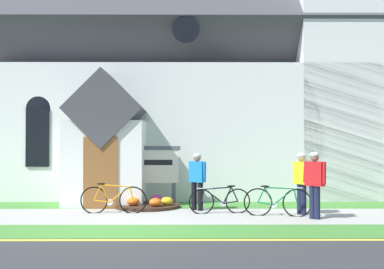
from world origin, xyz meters
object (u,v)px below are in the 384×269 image
(cyclist_in_yellow_jersey, at_px, (315,180))
(bicycle_blue, at_px, (220,200))
(cyclist_in_orange_jersey, at_px, (197,177))
(cyclist_in_green_jersey, at_px, (302,179))
(bicycle_yellow, at_px, (277,202))
(bicycle_green, at_px, (113,199))
(church_sign, at_px, (149,167))

(cyclist_in_yellow_jersey, bearing_deg, bicycle_blue, 157.75)
(cyclist_in_orange_jersey, bearing_deg, cyclist_in_green_jersey, -15.98)
(cyclist_in_yellow_jersey, distance_m, cyclist_in_green_jersey, 0.77)
(bicycle_blue, distance_m, bicycle_yellow, 1.54)
(bicycle_blue, height_order, cyclist_in_orange_jersey, cyclist_in_orange_jersey)
(bicycle_green, distance_m, cyclist_in_orange_jersey, 2.44)
(bicycle_green, xyz_separation_m, cyclist_in_yellow_jersey, (5.25, -1.01, 0.61))
(church_sign, bearing_deg, bicycle_yellow, -32.18)
(church_sign, bearing_deg, bicycle_green, -116.24)
(church_sign, xyz_separation_m, bicycle_yellow, (3.55, -2.23, -0.81))
(church_sign, height_order, bicycle_yellow, church_sign)
(church_sign, height_order, cyclist_in_green_jersey, church_sign)
(bicycle_yellow, relative_size, cyclist_in_green_jersey, 1.05)
(church_sign, height_order, bicycle_blue, church_sign)
(church_sign, relative_size, bicycle_blue, 1.14)
(bicycle_blue, relative_size, cyclist_in_green_jersey, 1.02)
(bicycle_yellow, xyz_separation_m, cyclist_in_yellow_jersey, (0.86, -0.47, 0.61))
(church_sign, distance_m, bicycle_yellow, 4.27)
(church_sign, bearing_deg, cyclist_in_green_jersey, -24.54)
(church_sign, height_order, cyclist_in_yellow_jersey, church_sign)
(bicycle_blue, bearing_deg, bicycle_green, 178.89)
(bicycle_blue, relative_size, cyclist_in_orange_jersey, 1.04)
(bicycle_green, distance_m, bicycle_yellow, 4.41)
(bicycle_blue, distance_m, cyclist_in_yellow_jersey, 2.60)
(cyclist_in_yellow_jersey, bearing_deg, cyclist_in_green_jersey, 101.21)
(cyclist_in_yellow_jersey, bearing_deg, church_sign, 148.49)
(bicycle_green, distance_m, cyclist_in_yellow_jersey, 5.38)
(bicycle_yellow, height_order, cyclist_in_yellow_jersey, cyclist_in_yellow_jersey)
(church_sign, xyz_separation_m, cyclist_in_yellow_jersey, (4.41, -2.70, -0.20))
(bicycle_green, relative_size, cyclist_in_orange_jersey, 1.11)
(bicycle_yellow, bearing_deg, cyclist_in_green_jersey, 21.82)
(cyclist_in_yellow_jersey, bearing_deg, bicycle_yellow, 151.32)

